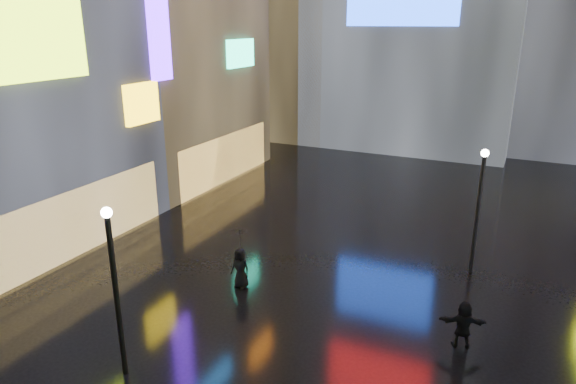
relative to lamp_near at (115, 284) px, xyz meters
The scene contains 7 objects.
ground 12.60m from the lamp_near, 73.29° to the left, with size 140.00×140.00×0.00m, color black.
building_left_far 23.12m from the lamp_near, 125.07° to the left, with size 10.28×12.00×22.00m.
lamp_near is the anchor object (origin of this frame).
lamp_far 13.89m from the lamp_near, 52.92° to the left, with size 0.30×0.30×5.20m.
pedestrian_4 6.33m from the lamp_near, 85.73° to the left, with size 0.79×0.51×1.61m, color black.
pedestrian_5 10.61m from the lamp_near, 32.77° to the left, with size 1.45×0.46×1.57m, color black.
umbrella_2 6.03m from the lamp_near, 85.73° to the left, with size 0.89×0.91×0.82m, color black.
Camera 1 is at (6.23, -1.10, 9.84)m, focal length 32.00 mm.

